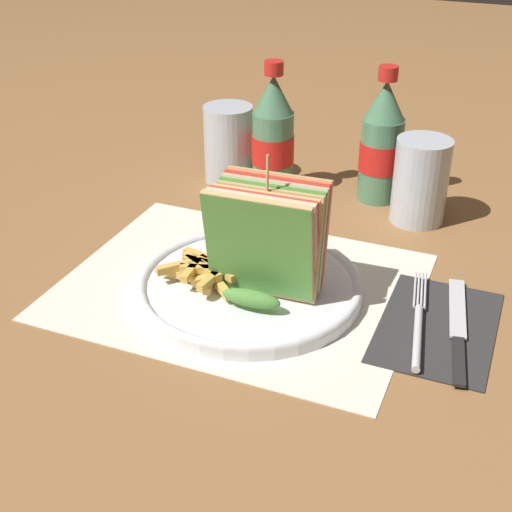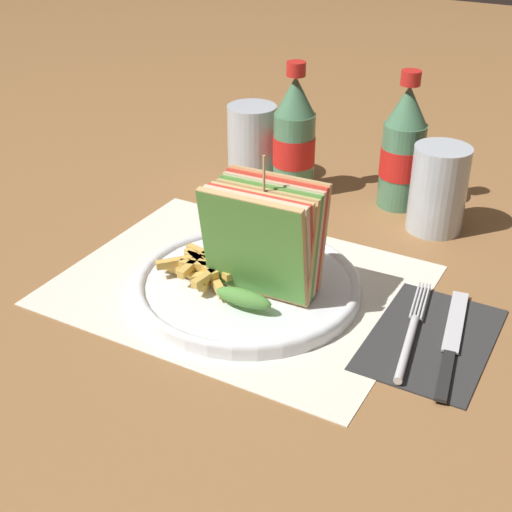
{
  "view_description": "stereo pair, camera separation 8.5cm",
  "coord_description": "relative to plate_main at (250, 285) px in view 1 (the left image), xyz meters",
  "views": [
    {
      "loc": [
        0.27,
        -0.63,
        0.46
      ],
      "look_at": [
        -0.01,
        0.05,
        0.04
      ],
      "focal_mm": 50.0,
      "sensor_mm": 36.0,
      "label": 1
    },
    {
      "loc": [
        0.35,
        -0.59,
        0.46
      ],
      "look_at": [
        -0.01,
        0.05,
        0.04
      ],
      "focal_mm": 50.0,
      "sensor_mm": 36.0,
      "label": 2
    }
  ],
  "objects": [
    {
      "name": "glass_far",
      "position": [
        -0.16,
        0.3,
        0.04
      ],
      "size": [
        0.08,
        0.08,
        0.12
      ],
      "color": "silver",
      "rests_on": "ground_plane"
    },
    {
      "name": "napkin",
      "position": [
        0.22,
        0.01,
        -0.01
      ],
      "size": [
        0.12,
        0.19,
        0.0
      ],
      "color": "#2D2D2D",
      "rests_on": "ground_plane"
    },
    {
      "name": "ground_plane",
      "position": [
        0.01,
        -0.03,
        -0.01
      ],
      "size": [
        4.0,
        4.0,
        0.0
      ],
      "primitive_type": "plane",
      "color": "olive"
    },
    {
      "name": "knife",
      "position": [
        0.24,
        0.01,
        -0.0
      ],
      "size": [
        0.05,
        0.2,
        0.0
      ],
      "rotation": [
        0.0,
        0.0,
        0.17
      ],
      "color": "black",
      "rests_on": "napkin"
    },
    {
      "name": "coke_bottle_far",
      "position": [
        0.08,
        0.32,
        0.08
      ],
      "size": [
        0.06,
        0.06,
        0.2
      ],
      "color": "#4C7F5B",
      "rests_on": "ground_plane"
    },
    {
      "name": "placemat",
      "position": [
        -0.02,
        0.01,
        -0.01
      ],
      "size": [
        0.42,
        0.33,
        0.0
      ],
      "color": "silver",
      "rests_on": "ground_plane"
    },
    {
      "name": "fries_pile",
      "position": [
        -0.05,
        -0.02,
        0.02
      ],
      "size": [
        0.1,
        0.08,
        0.02
      ],
      "color": "gold",
      "rests_on": "plate_main"
    },
    {
      "name": "coke_bottle_near",
      "position": [
        -0.08,
        0.28,
        0.08
      ],
      "size": [
        0.06,
        0.06,
        0.2
      ],
      "color": "#4C7F5B",
      "rests_on": "ground_plane"
    },
    {
      "name": "glass_near",
      "position": [
        0.15,
        0.27,
        0.04
      ],
      "size": [
        0.08,
        0.08,
        0.12
      ],
      "color": "silver",
      "rests_on": "ground_plane"
    },
    {
      "name": "plate_main",
      "position": [
        0.0,
        0.0,
        0.0
      ],
      "size": [
        0.27,
        0.27,
        0.02
      ],
      "color": "white",
      "rests_on": "ground_plane"
    },
    {
      "name": "club_sandwich",
      "position": [
        0.02,
        -0.01,
        0.07
      ],
      "size": [
        0.13,
        0.1,
        0.16
      ],
      "color": "tan",
      "rests_on": "plate_main"
    },
    {
      "name": "fork",
      "position": [
        0.2,
        -0.0,
        -0.0
      ],
      "size": [
        0.04,
        0.19,
        0.01
      ],
      "rotation": [
        0.0,
        0.0,
        0.17
      ],
      "color": "silver",
      "rests_on": "napkin"
    }
  ]
}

